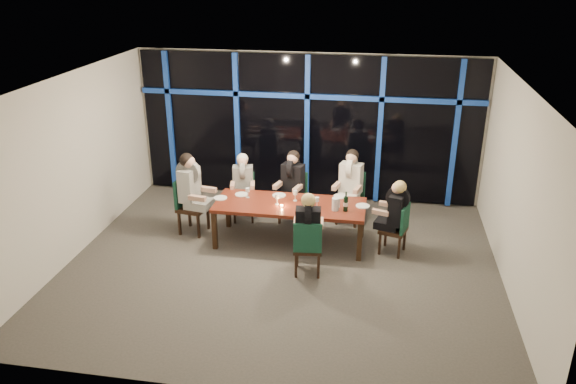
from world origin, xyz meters
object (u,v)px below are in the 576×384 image
chair_end_left (188,202)px  diner_near_mid (308,221)px  diner_end_right (395,206)px  water_pitcher (335,204)px  diner_end_left (191,182)px  wine_bottle (346,204)px  chair_far_left (244,194)px  chair_far_mid (294,194)px  chair_end_right (398,226)px  diner_far_left (243,178)px  dining_table (290,207)px  diner_far_right (351,176)px  chair_near_mid (308,245)px  chair_far_right (351,194)px  diner_far_mid (292,177)px

chair_end_left → diner_near_mid: diner_near_mid is taller
diner_end_right → water_pitcher: 0.99m
diner_end_left → wine_bottle: 2.79m
diner_near_mid → water_pitcher: bearing=-118.4°
water_pitcher → chair_far_left: bearing=155.5°
chair_far_left → chair_far_mid: size_ratio=0.94×
chair_far_left → chair_end_left: chair_end_left is taller
diner_end_left → chair_end_right: bearing=-83.8°
diner_far_left → diner_end_right: 2.94m
dining_table → diner_end_left: size_ratio=2.58×
diner_far_right → dining_table: bearing=-120.1°
chair_end_right → chair_near_mid: chair_near_mid is taller
chair_far_mid → diner_end_left: bearing=-139.2°
chair_end_left → diner_end_left: diner_end_left is taller
chair_far_left → chair_far_right: 2.05m
chair_far_mid → diner_end_left: (-1.73, -0.82, 0.45)m
dining_table → diner_far_mid: diner_far_mid is taller
chair_far_mid → chair_far_right: chair_far_right is taller
chair_near_mid → chair_far_mid: bearing=-80.6°
chair_end_right → diner_end_right: size_ratio=1.03×
diner_near_mid → diner_far_right: bearing=-110.6°
chair_far_right → chair_end_left: 3.04m
chair_end_left → diner_end_right: diner_end_right is taller
diner_far_mid → wine_bottle: 1.46m
water_pitcher → dining_table: bearing=174.2°
diner_end_left → chair_far_left: bearing=-36.0°
diner_far_mid → chair_end_left: bearing=-142.6°
chair_end_right → diner_far_right: bearing=-124.2°
dining_table → chair_far_left: (-1.05, 0.87, -0.18)m
chair_end_left → diner_far_mid: size_ratio=1.10×
chair_far_right → chair_end_left: chair_end_left is taller
chair_far_mid → diner_far_left: (-0.95, -0.14, 0.32)m
chair_far_left → chair_far_mid: bearing=-7.3°
chair_far_left → diner_far_left: bearing=-90.0°
chair_far_mid → diner_near_mid: 2.01m
diner_end_left → diner_far_left: bearing=-39.5°
diner_end_left → chair_far_right: bearing=-61.7°
dining_table → diner_far_mid: 0.89m
diner_far_left → diner_far_mid: bearing=-7.4°
chair_far_mid → diner_end_left: 1.97m
dining_table → chair_near_mid: chair_near_mid is taller
diner_near_mid → diner_far_left: bearing=-55.7°
chair_far_left → diner_far_left: size_ratio=1.03×
chair_far_mid → water_pitcher: 1.42m
chair_far_mid → water_pitcher: water_pitcher is taller
chair_near_mid → diner_far_mid: size_ratio=1.01×
diner_end_right → diner_end_left: bearing=-76.4°
diner_end_right → diner_far_right: bearing=-126.1°
diner_far_right → wine_bottle: diner_far_right is taller
dining_table → diner_end_right: size_ratio=2.96×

